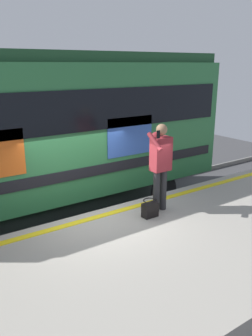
% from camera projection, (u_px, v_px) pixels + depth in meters
% --- Properties ---
extents(ground_plane, '(24.80, 24.80, 0.00)m').
position_uv_depth(ground_plane, '(97.00, 256.00, 7.42)').
color(ground_plane, '#3D3D3F').
extents(platform, '(15.30, 3.80, 1.08)m').
position_uv_depth(platform, '(153.00, 278.00, 5.76)').
color(platform, '#9E998E').
rests_on(platform, ground).
extents(safety_line, '(14.99, 0.16, 0.01)m').
position_uv_depth(safety_line, '(103.00, 215.00, 6.87)').
color(safety_line, yellow).
rests_on(safety_line, platform).
extents(track_rail_near, '(19.88, 0.08, 0.16)m').
position_uv_depth(track_rail_near, '(67.00, 226.00, 8.62)').
color(track_rail_near, slate).
rests_on(track_rail_near, ground).
extents(track_rail_far, '(19.88, 0.08, 0.16)m').
position_uv_depth(track_rail_far, '(45.00, 207.00, 9.76)').
color(track_rail_far, slate).
rests_on(track_rail_far, ground).
extents(train_carriage, '(9.16, 2.84, 4.11)m').
position_uv_depth(train_carriage, '(43.00, 124.00, 8.37)').
color(train_carriage, '#2D723F').
rests_on(train_carriage, ground).
extents(passenger, '(0.57, 0.55, 1.80)m').
position_uv_depth(passenger, '(161.00, 161.00, 6.83)').
color(passenger, '#262628').
rests_on(passenger, platform).
extents(handbag, '(0.31, 0.28, 0.35)m').
position_uv_depth(handbag, '(150.00, 209.00, 6.77)').
color(handbag, black).
rests_on(handbag, platform).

